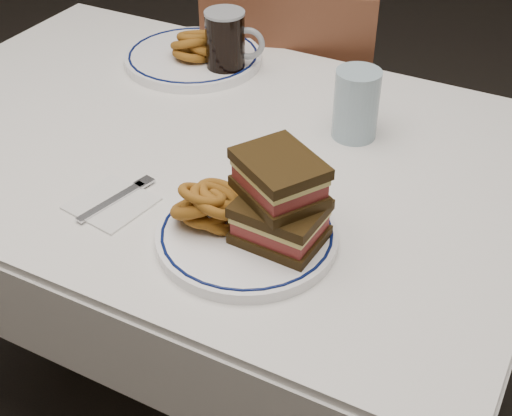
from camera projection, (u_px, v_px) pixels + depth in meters
The scene contains 12 objects.
floor at pixel (213, 395), 1.78m from camera, with size 6.00×7.00×0.00m, color black.
dining_table at pixel (201, 184), 1.39m from camera, with size 1.27×0.87×0.75m.
chair_far at pixel (289, 125), 1.91m from camera, with size 0.51×0.51×0.87m.
main_plate at pixel (247, 235), 1.08m from camera, with size 0.28×0.28×0.02m.
reuben_sandwich at pixel (280, 200), 1.03m from camera, with size 0.16×0.15×0.13m.
onion_rings_main at pixel (210, 205), 1.08m from camera, with size 0.12×0.12×0.11m.
ketchup_ramekin at pixel (271, 186), 1.14m from camera, with size 0.06×0.06×0.03m.
beer_mug at pixel (227, 43), 1.49m from camera, with size 0.12×0.08×0.14m.
water_glass at pixel (356, 104), 1.30m from camera, with size 0.08×0.08×0.13m, color #8EA9B7.
far_plate at pixel (193, 57), 1.58m from camera, with size 0.30×0.30×0.02m.
onion_rings_far at pixel (196, 45), 1.54m from camera, with size 0.12×0.11×0.08m.
napkin_fork at pixel (113, 202), 1.16m from camera, with size 0.13×0.16×0.01m.
Camera 1 is at (0.63, -0.95, 1.45)m, focal length 50.00 mm.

